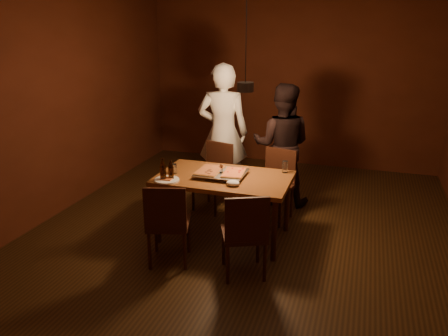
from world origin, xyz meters
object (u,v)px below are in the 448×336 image
(plate_slice, at_px, (167,180))
(diner_white, at_px, (223,133))
(dining_table, at_px, (224,182))
(pendant_lamp, at_px, (245,86))
(pizza_tray, at_px, (221,174))
(chair_far_right, at_px, (277,178))
(chair_near_left, at_px, (167,217))
(beer_bottle_b, at_px, (171,170))
(beer_bottle_a, at_px, (163,170))
(diner_dark, at_px, (282,145))
(chair_near_right, at_px, (245,228))
(chair_far_left, at_px, (215,170))

(plate_slice, height_order, diner_white, diner_white)
(dining_table, height_order, pendant_lamp, pendant_lamp)
(pizza_tray, relative_size, diner_white, 0.29)
(dining_table, bearing_deg, diner_white, 108.73)
(dining_table, height_order, chair_far_right, chair_far_right)
(chair_near_left, xyz_separation_m, pendant_lamp, (0.55, 0.91, 1.22))
(dining_table, height_order, beer_bottle_b, beer_bottle_b)
(beer_bottle_a, relative_size, diner_white, 0.13)
(pendant_lamp, bearing_deg, diner_dark, 79.08)
(chair_near_right, xyz_separation_m, beer_bottle_a, (-1.06, 0.43, 0.34))
(chair_far_right, distance_m, diner_dark, 0.59)
(beer_bottle_b, xyz_separation_m, diner_dark, (0.94, 1.53, -0.03))
(dining_table, bearing_deg, diner_dark, 71.35)
(diner_white, relative_size, pendant_lamp, 1.73)
(chair_near_right, bearing_deg, pizza_tray, 98.56)
(chair_far_left, relative_size, beer_bottle_a, 2.01)
(beer_bottle_a, height_order, diner_white, diner_white)
(beer_bottle_b, height_order, plate_slice, beer_bottle_b)
(chair_near_left, height_order, beer_bottle_a, beer_bottle_a)
(plate_slice, distance_m, pendant_lamp, 1.33)
(dining_table, bearing_deg, chair_near_right, -58.91)
(chair_far_right, bearing_deg, pendant_lamp, 80.22)
(beer_bottle_a, bearing_deg, chair_near_left, -61.17)
(chair_near_right, bearing_deg, beer_bottle_a, 133.34)
(diner_white, height_order, diner_dark, diner_white)
(dining_table, xyz_separation_m, chair_far_right, (0.46, 0.73, -0.14))
(beer_bottle_b, bearing_deg, diner_white, 85.34)
(chair_near_right, height_order, beer_bottle_a, beer_bottle_a)
(pizza_tray, bearing_deg, beer_bottle_a, -147.03)
(dining_table, height_order, pizza_tray, pizza_tray)
(pizza_tray, xyz_separation_m, diner_white, (-0.37, 1.19, 0.18))
(dining_table, xyz_separation_m, chair_near_left, (-0.35, -0.79, -0.14))
(pizza_tray, height_order, beer_bottle_b, beer_bottle_b)
(chair_far_right, relative_size, beer_bottle_a, 1.98)
(dining_table, bearing_deg, pendant_lamp, 30.49)
(pizza_tray, distance_m, diner_white, 1.25)
(chair_far_left, height_order, pendant_lamp, pendant_lamp)
(diner_white, bearing_deg, beer_bottle_b, 73.92)
(chair_near_left, xyz_separation_m, beer_bottle_b, (-0.17, 0.50, 0.33))
(chair_far_right, xyz_separation_m, diner_dark, (-0.05, 0.51, 0.29))
(dining_table, bearing_deg, chair_near_left, -113.76)
(chair_near_left, height_order, diner_dark, diner_dark)
(chair_near_right, relative_size, beer_bottle_a, 2.17)
(chair_far_right, bearing_deg, chair_near_left, 75.43)
(pizza_tray, xyz_separation_m, pendant_lamp, (0.24, 0.12, 0.99))
(chair_far_left, height_order, chair_near_right, same)
(beer_bottle_b, bearing_deg, chair_near_right, -26.25)
(beer_bottle_a, bearing_deg, diner_white, 82.85)
(diner_dark, bearing_deg, chair_near_left, 65.64)
(beer_bottle_a, height_order, diner_dark, diner_dark)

